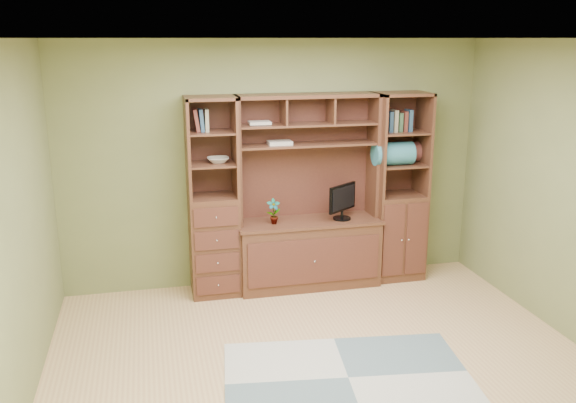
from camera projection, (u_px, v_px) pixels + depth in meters
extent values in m
cube|color=tan|center=(327.00, 369.00, 4.94)|extent=(4.60, 4.10, 0.04)
cube|color=white|center=(333.00, 38.00, 4.27)|extent=(4.60, 4.10, 0.04)
cube|color=olive|center=(275.00, 164.00, 6.49)|extent=(4.50, 0.04, 2.60)
cube|color=olive|center=(461.00, 338.00, 2.73)|extent=(4.50, 0.04, 2.60)
cube|color=olive|center=(11.00, 237.00, 4.11)|extent=(0.04, 4.00, 2.60)
cube|color=#4E2A1B|center=(309.00, 194.00, 6.38)|extent=(1.54, 0.53, 2.05)
cube|color=#4E2A1B|center=(213.00, 198.00, 6.19)|extent=(0.50, 0.45, 2.05)
cube|color=#4E2A1B|center=(399.00, 187.00, 6.64)|extent=(0.55, 0.45, 2.05)
cube|color=#929897|center=(348.00, 378.00, 4.80)|extent=(2.09, 1.53, 0.01)
cube|color=black|center=(342.00, 195.00, 6.43)|extent=(0.46, 0.41, 0.52)
imported|color=#974833|center=(274.00, 212.00, 6.30)|extent=(0.14, 0.10, 0.27)
cube|color=#B9AD9E|center=(280.00, 143.00, 6.26)|extent=(0.24, 0.18, 0.04)
imported|color=beige|center=(218.00, 160.00, 6.11)|extent=(0.22, 0.22, 0.05)
cube|color=#2F6E7D|center=(393.00, 154.00, 6.47)|extent=(0.42, 0.24, 0.24)
cube|color=brown|center=(401.00, 152.00, 6.63)|extent=(0.39, 0.22, 0.22)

